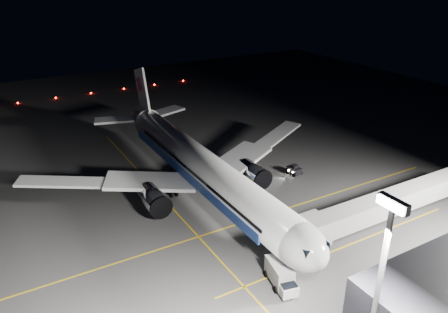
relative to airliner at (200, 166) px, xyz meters
name	(u,v)px	position (x,y,z in m)	size (l,w,h in m)	color
ground	(203,196)	(1.08, 0.00, -5.16)	(200.00, 200.00, 0.00)	#4C4C4F
guide_line_main	(235,225)	(11.08, 0.00, -5.16)	(0.25, 80.00, 0.01)	gold
guide_line_cross	(170,206)	(1.08, -6.00, -5.16)	(70.00, 0.25, 0.01)	gold
guide_line_side	(344,247)	(23.08, 10.00, -5.16)	(0.25, 40.00, 0.01)	gold
airliner	(200,166)	(0.00, 0.00, 0.00)	(61.48, 54.22, 16.64)	silver
jet_bridge	(390,203)	(23.08, 18.06, -0.58)	(3.60, 34.40, 6.30)	#B2B2B7
floodlight_mast_south	(377,297)	(41.08, -6.01, 7.21)	(2.40, 0.67, 20.70)	#59595E
taxiway_lights	(91,93)	(-70.92, 0.00, -4.94)	(0.44, 60.44, 0.44)	#FF140A
service_truck	(281,275)	(25.03, -2.11, -3.66)	(5.82, 3.35, 2.81)	silver
baggage_tug	(294,170)	(1.86, 18.18, -4.33)	(2.70, 2.25, 1.82)	black
safety_cone_a	(226,191)	(1.72, 4.00, -4.87)	(0.39, 0.39, 0.59)	#FF540A
safety_cone_b	(220,182)	(-1.61, 4.64, -4.85)	(0.41, 0.41, 0.62)	#FF540A
safety_cone_c	(244,182)	(0.38, 8.41, -4.89)	(0.36, 0.36, 0.54)	#FF540A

